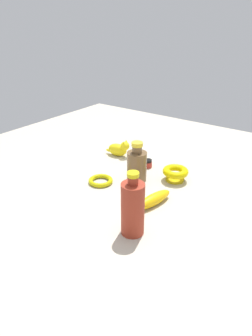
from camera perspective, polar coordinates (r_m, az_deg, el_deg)
ground at (r=1.27m, az=0.00°, el=-3.56°), size 2.00×2.00×0.00m
banana at (r=1.15m, az=5.22°, el=-5.86°), size 0.08×0.18×0.04m
bottle_tall at (r=0.97m, az=1.26°, el=-7.45°), size 0.08×0.08×0.22m
bangle at (r=1.31m, az=-4.76°, el=-2.37°), size 0.10×0.10×0.02m
bowl at (r=1.33m, az=9.21°, el=-0.86°), size 0.11×0.11×0.06m
bottle_short at (r=1.30m, az=2.03°, el=0.60°), size 0.08×0.08×0.18m
nail_polish_jar at (r=1.44m, az=4.07°, el=0.87°), size 0.04×0.04×0.04m
cat_figurine at (r=1.55m, az=-1.30°, el=3.62°), size 0.13×0.07×0.09m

